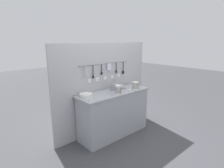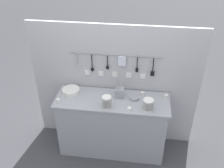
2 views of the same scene
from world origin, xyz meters
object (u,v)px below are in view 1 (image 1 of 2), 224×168
object	(u,v)px
bowl_stack_nested_right	(118,90)
cup_back_left	(122,86)
plate_stack	(86,95)
bowl_stack_back_corner	(136,85)
cup_edge_near	(133,84)
cup_front_left	(130,90)
cup_mid_row	(88,100)
cutlery_caddy	(114,87)
steel_mixing_bowl	(123,88)

from	to	relation	value
bowl_stack_nested_right	cup_back_left	world-z (taller)	bowl_stack_nested_right
cup_back_left	plate_stack	bearing A→B (deg)	-175.84
bowl_stack_back_corner	cup_edge_near	bearing A→B (deg)	50.13
cup_front_left	bowl_stack_nested_right	bearing A→B (deg)	176.59
cup_front_left	cup_edge_near	bearing A→B (deg)	35.57
cup_mid_row	plate_stack	bearing A→B (deg)	64.04
cup_front_left	cutlery_caddy	bearing A→B (deg)	119.43
bowl_stack_nested_right	steel_mixing_bowl	bearing A→B (deg)	33.64
cup_front_left	cup_mid_row	size ratio (longest dim) A/B	1.00
cutlery_caddy	cup_mid_row	xyz separation A→B (m)	(-0.78, -0.21, -0.04)
bowl_stack_back_corner	cup_front_left	size ratio (longest dim) A/B	3.01
cup_edge_near	cup_mid_row	bearing A→B (deg)	-168.84
bowl_stack_back_corner	plate_stack	distance (m)	1.08
bowl_stack_back_corner	cup_mid_row	distance (m)	1.16
cup_edge_near	bowl_stack_back_corner	bearing A→B (deg)	-129.87
plate_stack	cutlery_caddy	xyz separation A→B (m)	(0.67, -0.01, 0.04)
plate_stack	cup_back_left	bearing A→B (deg)	4.16
cup_mid_row	steel_mixing_bowl	bearing A→B (deg)	10.63
cup_mid_row	cup_edge_near	distance (m)	1.42
cup_back_left	steel_mixing_bowl	bearing A→B (deg)	-132.67
plate_stack	bowl_stack_nested_right	bearing A→B (deg)	-26.28
bowl_stack_back_corner	cutlery_caddy	xyz separation A→B (m)	(-0.38, 0.22, -0.01)
cup_back_left	cup_edge_near	distance (m)	0.31
bowl_stack_nested_right	cup_edge_near	bearing A→B (deg)	22.77
bowl_stack_nested_right	steel_mixing_bowl	world-z (taller)	bowl_stack_nested_right
bowl_stack_back_corner	plate_stack	size ratio (longest dim) A/B	0.64
bowl_stack_nested_right	cup_mid_row	bearing A→B (deg)	176.41
cutlery_caddy	bowl_stack_back_corner	bearing A→B (deg)	-30.63
cutlery_caddy	cup_front_left	world-z (taller)	cutlery_caddy
cup_front_left	cup_mid_row	world-z (taller)	same
bowl_stack_nested_right	cup_front_left	size ratio (longest dim) A/B	3.38
cutlery_caddy	cup_edge_near	size ratio (longest dim) A/B	5.64
cup_front_left	plate_stack	bearing A→B (deg)	161.12
bowl_stack_back_corner	plate_stack	world-z (taller)	bowl_stack_back_corner
bowl_stack_back_corner	cup_mid_row	xyz separation A→B (m)	(-1.16, 0.01, -0.05)
bowl_stack_nested_right	plate_stack	size ratio (longest dim) A/B	0.71
steel_mixing_bowl	cutlery_caddy	xyz separation A→B (m)	(-0.20, 0.03, 0.05)
steel_mixing_bowl	cup_back_left	world-z (taller)	cup_back_left
bowl_stack_nested_right	cup_edge_near	xyz separation A→B (m)	(0.75, 0.32, -0.06)
cup_mid_row	cup_edge_near	bearing A→B (deg)	11.16
cutlery_caddy	steel_mixing_bowl	bearing A→B (deg)	-8.41
cup_back_left	bowl_stack_back_corner	bearing A→B (deg)	-76.28
bowl_stack_back_corner	cup_back_left	xyz separation A→B (m)	(-0.07, 0.31, -0.05)
bowl_stack_back_corner	steel_mixing_bowl	size ratio (longest dim) A/B	1.19
cup_back_left	cup_front_left	size ratio (longest dim) A/B	1.00
steel_mixing_bowl	cup_mid_row	xyz separation A→B (m)	(-0.98, -0.18, 0.00)
steel_mixing_bowl	cup_mid_row	bearing A→B (deg)	-169.37
bowl_stack_nested_right	cup_back_left	bearing A→B (deg)	37.33
cup_front_left	steel_mixing_bowl	bearing A→B (deg)	78.22
bowl_stack_back_corner	cup_edge_near	xyz separation A→B (m)	(0.24, 0.29, -0.05)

